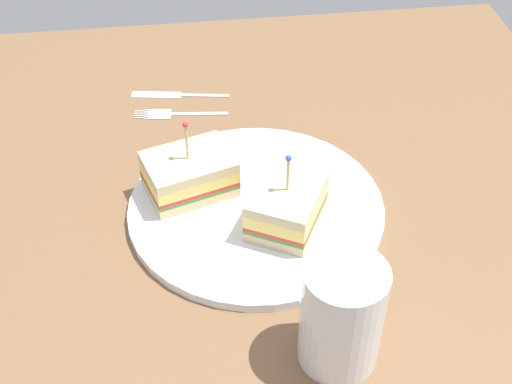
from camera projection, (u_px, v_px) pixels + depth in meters
The scene contains 7 objects.
ground_plane at pixel (256, 218), 82.62cm from camera, with size 91.41×91.41×2.00cm, color brown.
plate at pixel (256, 209), 81.57cm from camera, with size 29.36×29.36×1.13cm, color white.
sandwich_half_front at pixel (287, 206), 77.38cm from camera, with size 10.25×11.11×9.63cm.
sandwich_half_back at pixel (189, 174), 81.52cm from camera, with size 11.42×9.59×9.82cm.
drink_glass at pixel (341, 319), 63.97cm from camera, with size 7.61×7.61×11.51cm.
fork at pixel (170, 114), 96.04cm from camera, with size 12.79×2.60×0.35cm.
knife at pixel (174, 94), 99.47cm from camera, with size 13.73×3.20×0.35cm.
Camera 1 is at (7.61, 58.84, 56.58)cm, focal length 49.78 mm.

